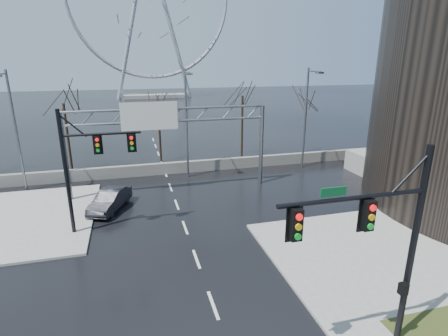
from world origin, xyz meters
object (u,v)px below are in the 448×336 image
object	(u,v)px
signal_mast_near	(384,236)
car	(110,200)
signal_mast_far	(84,160)
ferris_wheel	(150,2)
sign_gantry	(164,132)

from	to	relation	value
signal_mast_near	car	size ratio (longest dim) A/B	1.76
signal_mast_far	ferris_wheel	distance (m)	89.30
signal_mast_near	sign_gantry	bearing A→B (deg)	106.19
signal_mast_far	sign_gantry	xyz separation A→B (m)	(5.49, 6.00, 0.35)
signal_mast_far	ferris_wheel	xyz separation A→B (m)	(10.87, 86.04, 21.30)
signal_mast_near	signal_mast_far	size ratio (longest dim) A/B	1.00
car	signal_mast_near	bearing A→B (deg)	-35.03
signal_mast_near	car	bearing A→B (deg)	121.34
sign_gantry	car	world-z (taller)	sign_gantry
signal_mast_near	signal_mast_far	xyz separation A→B (m)	(-11.01, 13.00, -0.04)
ferris_wheel	car	xyz separation A→B (m)	(-9.88, -82.58, -25.38)
sign_gantry	ferris_wheel	world-z (taller)	ferris_wheel
signal_mast_far	car	world-z (taller)	signal_mast_far
signal_mast_far	car	xyz separation A→B (m)	(0.98, 3.46, -4.08)
signal_mast_far	sign_gantry	bearing A→B (deg)	47.53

